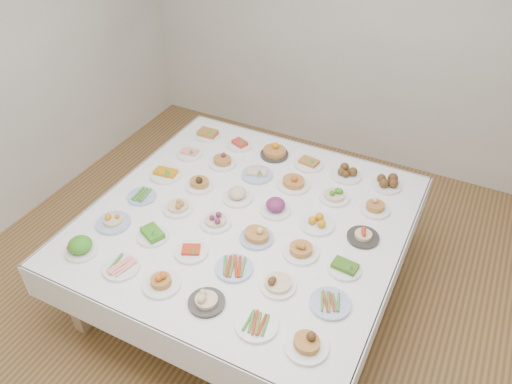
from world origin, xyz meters
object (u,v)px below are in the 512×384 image
at_px(display_table, 247,224).
at_px(dish_35, 387,182).
at_px(dish_18, 166,171).
at_px(dish_0, 80,246).

xyz_separation_m(display_table, dish_35, (0.80, 0.82, 0.12)).
relative_size(display_table, dish_35, 9.62).
bearing_deg(dish_35, display_table, -134.45).
height_order(display_table, dish_18, dish_18).
bearing_deg(dish_18, display_table, -10.62).
bearing_deg(dish_0, display_table, 44.82).
height_order(dish_0, dish_18, dish_0).
height_order(dish_18, dish_35, dish_18).
bearing_deg(display_table, dish_35, 45.55).
bearing_deg(dish_35, dish_18, -157.59).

